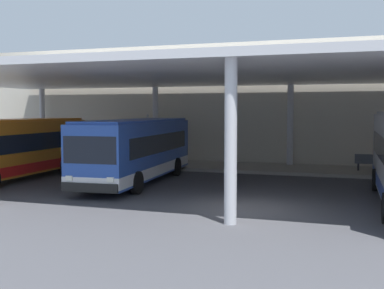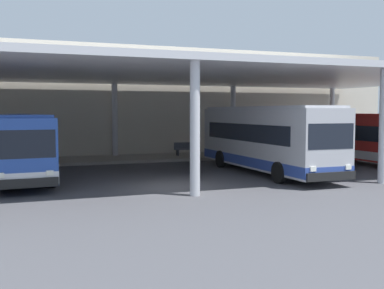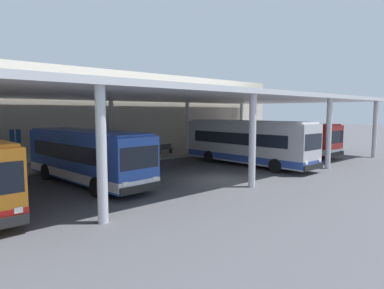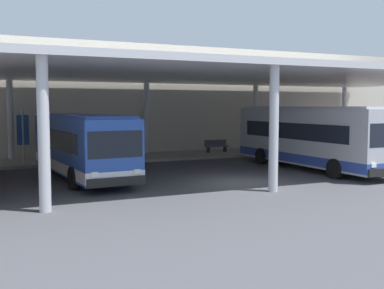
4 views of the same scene
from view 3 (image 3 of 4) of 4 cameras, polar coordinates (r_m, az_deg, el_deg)
ground_plane at (r=21.22m, az=4.68°, el=-6.05°), size 200.00×200.00×0.00m
platform_kerb at (r=30.33m, az=-11.78°, el=-2.45°), size 42.00×4.50×0.18m
station_building_facade at (r=32.88m, az=-14.82°, el=5.08°), size 48.00×1.60×8.17m
canopy_shelter at (r=24.87m, az=-4.61°, el=7.92°), size 40.00×17.00×5.55m
bus_second_bay at (r=20.86m, az=-17.49°, el=-1.88°), size 3.20×10.67×3.17m
bus_middle_bay at (r=27.10m, az=9.36°, el=0.37°), size 2.75×11.33×3.57m
bus_far_bay at (r=34.73m, az=15.57°, el=1.07°), size 2.78×10.55×3.17m
bench_waiting at (r=32.99m, az=-4.66°, el=-0.71°), size 1.80×0.45×0.92m
trash_bin at (r=35.47m, az=0.35°, el=-0.22°), size 0.52×0.52×0.98m
banner_sign at (r=26.02m, az=-27.72°, el=-0.11°), size 0.70×0.12×3.20m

